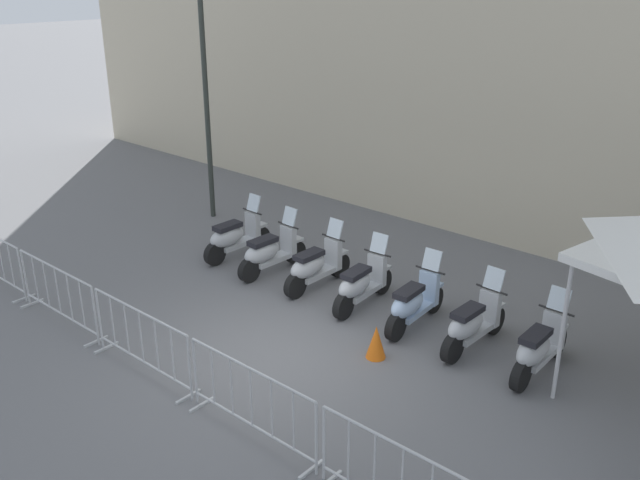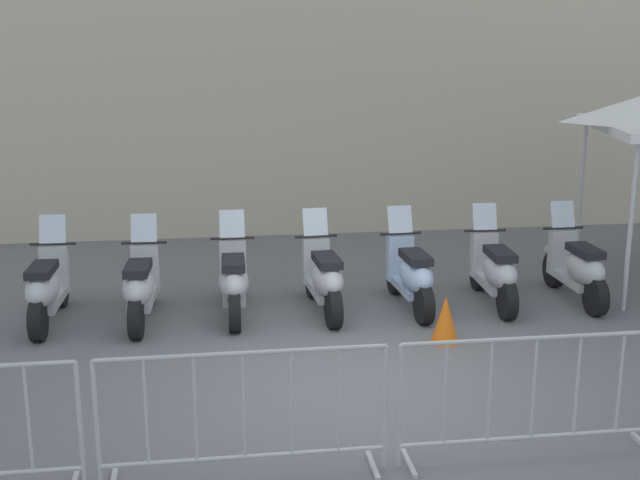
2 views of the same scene
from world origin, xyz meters
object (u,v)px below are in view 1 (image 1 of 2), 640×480
object	(u,v)px
motorcycle_6	(539,348)
traffic_cone	(376,342)
motorcycle_4	(413,303)
street_lamp	(204,64)
motorcycle_0	(235,237)
motorcycle_1	(270,252)
motorcycle_3	(361,284)
barrier_segment_3	(251,403)
motorcycle_2	(315,266)
motorcycle_5	(472,324)
barrier_segment_2	(142,342)
barrier_segment_1	(58,295)

from	to	relation	value
motorcycle_6	traffic_cone	size ratio (longest dim) A/B	3.11
motorcycle_4	street_lamp	distance (m)	7.56
motorcycle_0	motorcycle_1	xyz separation A→B (m)	(1.11, 0.13, 0.00)
motorcycle_3	motorcycle_4	world-z (taller)	same
motorcycle_6	barrier_segment_3	world-z (taller)	motorcycle_6
motorcycle_0	motorcycle_2	bearing A→B (deg)	11.37
motorcycle_2	motorcycle_5	world-z (taller)	same
motorcycle_2	street_lamp	xyz separation A→B (m)	(-4.67, 0.43, 3.15)
motorcycle_3	traffic_cone	bearing A→B (deg)	-32.50
motorcycle_2	motorcycle_5	bearing A→B (deg)	11.14
motorcycle_5	barrier_segment_2	distance (m)	5.14
motorcycle_3	street_lamp	bearing A→B (deg)	177.62
barrier_segment_2	street_lamp	world-z (taller)	street_lamp
motorcycle_1	barrier_segment_3	distance (m)	5.10
motorcycle_2	motorcycle_6	world-z (taller)	same
motorcycle_0	barrier_segment_3	bearing A→B (deg)	-28.94
motorcycle_2	barrier_segment_3	distance (m)	4.50
motorcycle_2	barrier_segment_2	distance (m)	3.87
barrier_segment_3	street_lamp	size ratio (longest dim) A/B	0.37
motorcycle_5	motorcycle_1	bearing A→B (deg)	-167.67
motorcycle_5	motorcycle_6	xyz separation A→B (m)	(1.10, 0.22, 0.00)
motorcycle_2	motorcycle_4	world-z (taller)	same
motorcycle_5	traffic_cone	xyz separation A→B (m)	(-0.74, -1.37, -0.18)
motorcycle_1	motorcycle_6	world-z (taller)	same
motorcycle_2	barrier_segment_1	distance (m)	4.56
motorcycle_0	street_lamp	size ratio (longest dim) A/B	0.29
barrier_segment_3	barrier_segment_2	bearing A→B (deg)	-168.32
motorcycle_6	traffic_cone	xyz separation A→B (m)	(-1.84, -1.60, -0.18)
traffic_cone	motorcycle_0	bearing A→B (deg)	176.54
motorcycle_3	barrier_segment_2	distance (m)	4.01
motorcycle_3	motorcycle_2	bearing A→B (deg)	-170.39
motorcycle_0	motorcycle_5	distance (m)	5.59
motorcycle_6	barrier_segment_1	bearing A→B (deg)	-139.19
barrier_segment_2	motorcycle_4	bearing A→B (deg)	70.71
barrier_segment_1	street_lamp	size ratio (longest dim) A/B	0.37
motorcycle_6	barrier_segment_2	xyz separation A→B (m)	(-3.66, -4.67, 0.07)
motorcycle_3	barrier_segment_2	size ratio (longest dim) A/B	0.76
motorcycle_6	barrier_segment_2	world-z (taller)	motorcycle_6
motorcycle_4	traffic_cone	distance (m)	1.20
barrier_segment_3	traffic_cone	size ratio (longest dim) A/B	4.04
motorcycle_3	motorcycle_6	bearing A→B (deg)	11.73
motorcycle_1	motorcycle_4	distance (m)	3.36
motorcycle_0	motorcycle_6	distance (m)	6.71
motorcycle_2	traffic_cone	size ratio (longest dim) A/B	3.12
motorcycle_0	street_lamp	xyz separation A→B (m)	(-2.47, 0.87, 3.15)
motorcycle_4	traffic_cone	size ratio (longest dim) A/B	3.09
motorcycle_3	motorcycle_6	world-z (taller)	same
motorcycle_0	barrier_segment_2	world-z (taller)	motorcycle_0
barrier_segment_1	motorcycle_6	bearing A→B (deg)	40.81
motorcycle_4	street_lamp	bearing A→B (deg)	179.85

